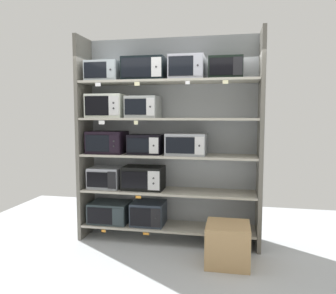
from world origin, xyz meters
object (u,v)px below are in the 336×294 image
at_px(shipping_carton, 228,244).
at_px(microwave_4, 107,142).
at_px(microwave_5, 146,144).
at_px(microwave_10, 145,69).
at_px(microwave_2, 106,177).
at_px(microwave_0, 110,212).
at_px(microwave_11, 187,68).
at_px(microwave_8, 143,107).
at_px(microwave_7, 107,106).
at_px(microwave_3, 143,178).
at_px(microwave_6, 186,144).
at_px(microwave_12, 226,68).
at_px(microwave_9, 105,72).
at_px(microwave_1, 149,213).

bearing_deg(shipping_carton, microwave_4, 161.03).
bearing_deg(microwave_5, microwave_10, -174.09).
bearing_deg(microwave_4, microwave_2, 179.83).
height_order(microwave_0, microwave_11, microwave_11).
xyz_separation_m(microwave_0, microwave_8, (0.50, 0.00, 1.48)).
xyz_separation_m(microwave_7, microwave_11, (1.12, 0.00, 0.49)).
bearing_deg(microwave_2, microwave_11, -0.01).
xyz_separation_m(microwave_3, microwave_5, (0.03, -0.00, 0.47)).
relative_size(microwave_5, microwave_10, 0.81).
bearing_deg(microwave_6, microwave_8, 180.00).
height_order(microwave_0, microwave_3, microwave_3).
bearing_deg(microwave_2, microwave_0, -0.32).
relative_size(microwave_11, microwave_12, 1.06).
bearing_deg(microwave_7, microwave_0, 0.16).
xyz_separation_m(microwave_2, microwave_11, (1.15, -0.00, 1.49)).
height_order(microwave_3, microwave_11, microwave_11).
bearing_deg(microwave_6, microwave_9, -179.99).
bearing_deg(microwave_9, microwave_5, 0.02).
bearing_deg(microwave_9, microwave_10, -0.02).
xyz_separation_m(microwave_3, microwave_10, (0.03, -0.00, 1.47)).
xyz_separation_m(microwave_8, microwave_12, (1.09, -0.00, 0.49)).
relative_size(microwave_0, microwave_5, 1.22).
distance_m(microwave_6, microwave_8, 0.77).
bearing_deg(microwave_3, microwave_7, -179.96).
xyz_separation_m(microwave_6, microwave_10, (-0.57, -0.00, 0.99)).
bearing_deg(microwave_2, shipping_carton, -18.67).
bearing_deg(microwave_4, microwave_11, -0.01).
xyz_separation_m(microwave_11, microwave_12, (0.50, 0.00, -0.02)).
bearing_deg(microwave_2, microwave_6, -0.00).
xyz_separation_m(microwave_7, microwave_12, (1.62, 0.00, 0.47)).
bearing_deg(microwave_8, microwave_2, 180.00).
bearing_deg(microwave_1, microwave_11, 0.00).
xyz_separation_m(microwave_0, microwave_1, (0.56, 0.00, 0.02)).
height_order(microwave_6, microwave_9, microwave_9).
distance_m(microwave_2, microwave_3, 0.55).
bearing_deg(shipping_carton, microwave_10, 153.04).
distance_m(microwave_1, microwave_12, 2.21).
relative_size(microwave_9, microwave_10, 0.81).
xyz_separation_m(microwave_5, microwave_6, (0.56, -0.00, 0.01)).
height_order(microwave_4, microwave_9, microwave_9).
relative_size(microwave_1, microwave_10, 0.80).
bearing_deg(microwave_12, microwave_9, -180.00).
bearing_deg(microwave_2, microwave_1, -0.03).
xyz_separation_m(microwave_11, shipping_carton, (0.57, -0.58, -2.11)).
height_order(microwave_9, shipping_carton, microwave_9).
bearing_deg(microwave_6, microwave_4, -180.00).
bearing_deg(microwave_6, microwave_5, 180.00).
height_order(microwave_0, microwave_7, microwave_7).
relative_size(microwave_3, microwave_5, 1.23).
relative_size(microwave_0, microwave_3, 0.99).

